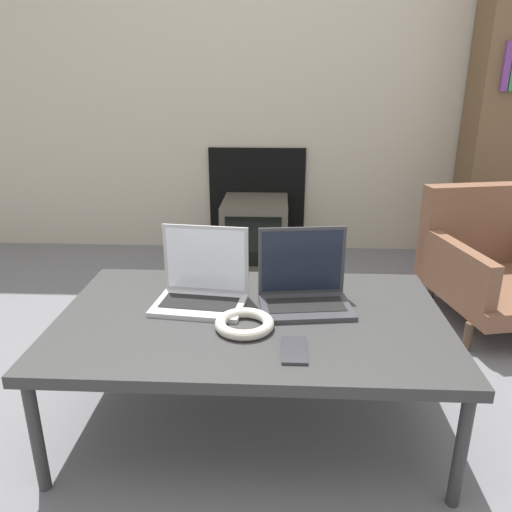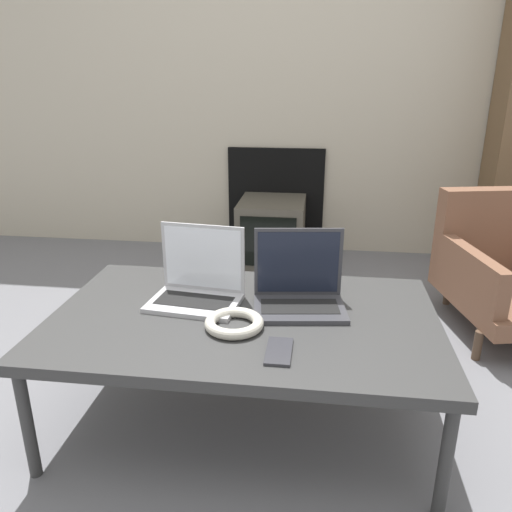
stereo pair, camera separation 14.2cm
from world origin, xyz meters
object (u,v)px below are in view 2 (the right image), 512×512
Objects in this scene: laptop_right at (299,289)px; armchair at (510,268)px; phone at (279,351)px; tv at (272,231)px; headphones at (234,323)px; laptop_left at (198,283)px.

laptop_right reaches higher than armchair.
armchair is at bearing 47.81° from phone.
armchair is (1.19, -0.72, 0.09)m from tv.
armchair is (1.14, 0.96, -0.13)m from headphones.
laptop_left reaches higher than armchair.
phone is at bearing -104.55° from laptop_right.
laptop_left is 0.34m from laptop_right.
armchair is at bearing 31.87° from laptop_right.
phone is at bearing -40.63° from headphones.
phone is (0.15, -0.13, -0.01)m from headphones.
phone is 1.47m from armchair.
headphones is (-0.19, -0.18, -0.04)m from laptop_right.
phone is at bearing -83.67° from tv.
headphones is 0.24× the size of armchair.
tv is 0.62× the size of armchair.
headphones is 1.70m from tv.
headphones is at bearing -143.00° from laptop_right.
armchair reaches higher than phone.
armchair is at bearing -31.30° from tv.
headphones is at bearing 139.37° from phone.
phone is 0.19× the size of armchair.
laptop_left is at bearing -93.92° from tv.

